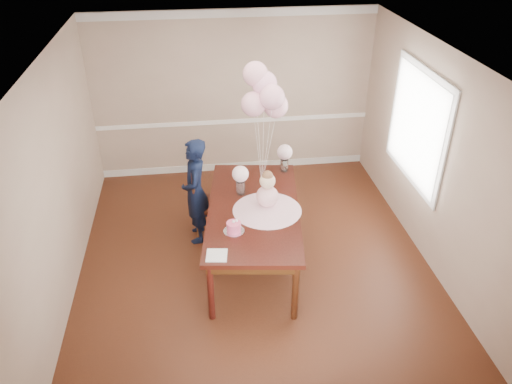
% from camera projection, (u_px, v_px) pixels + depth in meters
% --- Properties ---
extents(floor, '(4.50, 5.00, 0.00)m').
position_uv_depth(floor, '(254.00, 258.00, 6.65)').
color(floor, '#36180D').
rests_on(floor, ground).
extents(ceiling, '(4.50, 5.00, 0.02)m').
position_uv_depth(ceiling, '(253.00, 56.00, 5.25)').
color(ceiling, silver).
rests_on(ceiling, wall_back).
extents(wall_back, '(4.50, 0.02, 2.70)m').
position_uv_depth(wall_back, '(234.00, 95.00, 8.06)').
color(wall_back, tan).
rests_on(wall_back, floor).
extents(wall_front, '(4.50, 0.02, 2.70)m').
position_uv_depth(wall_front, '(295.00, 323.00, 3.83)').
color(wall_front, tan).
rests_on(wall_front, floor).
extents(wall_left, '(0.02, 5.00, 2.70)m').
position_uv_depth(wall_left, '(58.00, 181.00, 5.69)').
color(wall_left, tan).
rests_on(wall_left, floor).
extents(wall_right, '(0.02, 5.00, 2.70)m').
position_uv_depth(wall_right, '(433.00, 157.00, 6.20)').
color(wall_right, tan).
rests_on(wall_right, floor).
extents(chair_rail_trim, '(4.50, 0.02, 0.07)m').
position_uv_depth(chair_rail_trim, '(234.00, 121.00, 8.29)').
color(chair_rail_trim, white).
rests_on(chair_rail_trim, wall_back).
extents(crown_molding, '(4.50, 0.02, 0.12)m').
position_uv_depth(crown_molding, '(232.00, 13.00, 7.39)').
color(crown_molding, silver).
rests_on(crown_molding, wall_back).
extents(baseboard_trim, '(4.50, 0.02, 0.12)m').
position_uv_depth(baseboard_trim, '(236.00, 166.00, 8.73)').
color(baseboard_trim, silver).
rests_on(baseboard_trim, floor).
extents(window_frame, '(0.02, 1.66, 1.56)m').
position_uv_depth(window_frame, '(417.00, 126.00, 6.52)').
color(window_frame, silver).
rests_on(window_frame, wall_right).
extents(window_blinds, '(0.01, 1.50, 1.40)m').
position_uv_depth(window_blinds, '(416.00, 126.00, 6.52)').
color(window_blinds, white).
rests_on(window_blinds, wall_right).
extents(dining_table_top, '(1.40, 2.36, 0.06)m').
position_uv_depth(dining_table_top, '(253.00, 209.00, 6.18)').
color(dining_table_top, black).
rests_on(dining_table_top, table_leg_fl).
extents(table_apron, '(1.28, 2.23, 0.11)m').
position_uv_depth(table_apron, '(254.00, 215.00, 6.22)').
color(table_apron, black).
rests_on(table_apron, table_leg_fl).
extents(table_leg_fl, '(0.09, 0.09, 0.78)m').
position_uv_depth(table_leg_fl, '(211.00, 292.00, 5.52)').
color(table_leg_fl, black).
rests_on(table_leg_fl, floor).
extents(table_leg_fr, '(0.09, 0.09, 0.78)m').
position_uv_depth(table_leg_fr, '(295.00, 292.00, 5.52)').
color(table_leg_fr, black).
rests_on(table_leg_fr, floor).
extents(table_leg_bl, '(0.09, 0.09, 0.78)m').
position_uv_depth(table_leg_bl, '(222.00, 195.00, 7.27)').
color(table_leg_bl, black).
rests_on(table_leg_bl, floor).
extents(table_leg_br, '(0.09, 0.09, 0.78)m').
position_uv_depth(table_leg_br, '(286.00, 195.00, 7.27)').
color(table_leg_br, black).
rests_on(table_leg_br, floor).
extents(baby_skirt, '(0.95, 0.95, 0.11)m').
position_uv_depth(baby_skirt, '(267.00, 206.00, 6.09)').
color(baby_skirt, '#DAA1B3').
rests_on(baby_skirt, dining_table_top).
extents(baby_torso, '(0.27, 0.27, 0.27)m').
position_uv_depth(baby_torso, '(267.00, 196.00, 6.01)').
color(baby_torso, '#F098C8').
rests_on(baby_torso, baby_skirt).
extents(baby_head, '(0.19, 0.19, 0.19)m').
position_uv_depth(baby_head, '(267.00, 181.00, 5.90)').
color(baby_head, beige).
rests_on(baby_head, baby_torso).
extents(baby_hair, '(0.13, 0.13, 0.13)m').
position_uv_depth(baby_hair, '(268.00, 176.00, 5.87)').
color(baby_hair, brown).
rests_on(baby_hair, baby_head).
extents(cake_platter, '(0.28, 0.28, 0.01)m').
position_uv_depth(cake_platter, '(234.00, 231.00, 5.73)').
color(cake_platter, silver).
rests_on(cake_platter, dining_table_top).
extents(birthday_cake, '(0.19, 0.19, 0.11)m').
position_uv_depth(birthday_cake, '(234.00, 227.00, 5.70)').
color(birthday_cake, '#D9446F').
rests_on(birthday_cake, cake_platter).
extents(cake_flower_a, '(0.03, 0.03, 0.03)m').
position_uv_depth(cake_flower_a, '(234.00, 222.00, 5.66)').
color(cake_flower_a, white).
rests_on(cake_flower_a, birthday_cake).
extents(cake_flower_b, '(0.03, 0.03, 0.03)m').
position_uv_depth(cake_flower_b, '(237.00, 220.00, 5.68)').
color(cake_flower_b, white).
rests_on(cake_flower_b, birthday_cake).
extents(rose_vase_near, '(0.13, 0.13, 0.18)m').
position_uv_depth(rose_vase_near, '(241.00, 188.00, 6.40)').
color(rose_vase_near, silver).
rests_on(rose_vase_near, dining_table_top).
extents(roses_near, '(0.21, 0.21, 0.21)m').
position_uv_depth(roses_near, '(240.00, 174.00, 6.30)').
color(roses_near, '#F5CED2').
rests_on(roses_near, rose_vase_near).
extents(rose_vase_far, '(0.13, 0.13, 0.18)m').
position_uv_depth(rose_vase_far, '(284.00, 165.00, 6.93)').
color(rose_vase_far, white).
rests_on(rose_vase_far, dining_table_top).
extents(roses_far, '(0.21, 0.21, 0.21)m').
position_uv_depth(roses_far, '(285.00, 152.00, 6.82)').
color(roses_far, silver).
rests_on(roses_far, rose_vase_far).
extents(napkin, '(0.25, 0.25, 0.01)m').
position_uv_depth(napkin, '(217.00, 255.00, 5.35)').
color(napkin, silver).
rests_on(napkin, dining_table_top).
extents(balloon_weight, '(0.05, 0.05, 0.02)m').
position_uv_depth(balloon_weight, '(262.00, 182.00, 6.68)').
color(balloon_weight, '#B9BABE').
rests_on(balloon_weight, dining_table_top).
extents(balloon_a, '(0.31, 0.31, 0.31)m').
position_uv_depth(balloon_a, '(254.00, 104.00, 6.11)').
color(balloon_a, '#E2A0B6').
rests_on(balloon_a, balloon_ribbon_a).
extents(balloon_b, '(0.31, 0.31, 0.31)m').
position_uv_depth(balloon_b, '(272.00, 97.00, 6.00)').
color(balloon_b, '#E5A2BC').
rests_on(balloon_b, balloon_ribbon_b).
extents(balloon_c, '(0.31, 0.31, 0.31)m').
position_uv_depth(balloon_c, '(264.00, 84.00, 6.09)').
color(balloon_c, '#EDA8CC').
rests_on(balloon_c, balloon_ribbon_c).
extents(balloon_d, '(0.31, 0.31, 0.31)m').
position_uv_depth(balloon_d, '(255.00, 74.00, 6.05)').
color(balloon_d, '#E3A0B6').
rests_on(balloon_d, balloon_ribbon_d).
extents(balloon_e, '(0.31, 0.31, 0.31)m').
position_uv_depth(balloon_e, '(276.00, 106.00, 6.21)').
color(balloon_e, '#F7AFC6').
rests_on(balloon_e, balloon_ribbon_e).
extents(balloon_ribbon_a, '(0.10, 0.02, 0.93)m').
position_uv_depth(balloon_ribbon_a, '(258.00, 151.00, 6.44)').
color(balloon_ribbon_a, white).
rests_on(balloon_ribbon_a, balloon_weight).
extents(balloon_ribbon_b, '(0.11, 0.07, 1.04)m').
position_uv_depth(balloon_ribbon_b, '(267.00, 148.00, 6.39)').
color(balloon_ribbon_b, white).
rests_on(balloon_ribbon_b, balloon_weight).
extents(balloon_ribbon_c, '(0.04, 0.10, 1.16)m').
position_uv_depth(balloon_ribbon_c, '(263.00, 141.00, 6.43)').
color(balloon_ribbon_c, white).
rests_on(balloon_ribbon_c, balloon_weight).
extents(balloon_ribbon_d, '(0.08, 0.13, 1.26)m').
position_uv_depth(balloon_ribbon_d, '(259.00, 137.00, 6.41)').
color(balloon_ribbon_d, white).
rests_on(balloon_ribbon_d, balloon_weight).
extents(balloon_ribbon_e, '(0.17, 0.06, 0.87)m').
position_uv_depth(balloon_ribbon_e, '(269.00, 151.00, 6.49)').
color(balloon_ribbon_e, white).
rests_on(balloon_ribbon_e, balloon_weight).
extents(dining_chair_seat, '(0.51, 0.51, 0.05)m').
position_uv_depth(dining_chair_seat, '(212.00, 204.00, 6.89)').
color(dining_chair_seat, black).
rests_on(dining_chair_seat, chair_leg_fl).
extents(chair_leg_fl, '(0.05, 0.05, 0.46)m').
position_uv_depth(chair_leg_fl, '(198.00, 227.00, 6.84)').
color(chair_leg_fl, '#3D2010').
rests_on(chair_leg_fl, floor).
extents(chair_leg_fr, '(0.05, 0.05, 0.46)m').
position_uv_depth(chair_leg_fr, '(226.00, 227.00, 6.86)').
color(chair_leg_fr, black).
rests_on(chair_leg_fr, floor).
extents(chair_leg_bl, '(0.05, 0.05, 0.46)m').
position_uv_depth(chair_leg_bl, '(199.00, 212.00, 7.17)').
color(chair_leg_bl, '#321D0D').
rests_on(chair_leg_bl, floor).
extents(chair_leg_br, '(0.05, 0.05, 0.46)m').
position_uv_depth(chair_leg_br, '(226.00, 211.00, 7.19)').
color(chair_leg_br, '#33120D').
rests_on(chair_leg_br, floor).
extents(chair_back_post_l, '(0.05, 0.05, 0.60)m').
position_uv_depth(chair_back_post_l, '(194.00, 192.00, 6.55)').
color(chair_back_post_l, '#33140E').
rests_on(chair_back_post_l, dining_chair_seat).
extents(chair_back_post_r, '(0.05, 0.05, 0.60)m').
position_uv_depth(chair_back_post_r, '(195.00, 178.00, 6.88)').
color(chair_back_post_r, '#38200F').
rests_on(chair_back_post_r, dining_chair_seat).
extents(chair_slat_low, '(0.06, 0.43, 0.05)m').
position_uv_depth(chair_slat_low, '(195.00, 193.00, 6.78)').
color(chair_slat_low, '#3D1410').
rests_on(chair_slat_low, dining_chair_seat).
extents(chair_slat_mid, '(0.06, 0.43, 0.05)m').
position_uv_depth(chair_slat_mid, '(194.00, 182.00, 6.69)').
color(chair_slat_mid, '#351D0E').
rests_on(chair_slat_mid, dining_chair_seat).
extents(chair_slat_top, '(0.06, 0.43, 0.05)m').
position_uv_depth(chair_slat_top, '(193.00, 171.00, 6.60)').
color(chair_slat_top, '#34140E').
rests_on(chair_slat_top, dining_chair_seat).
extents(woman, '(0.37, 0.55, 1.50)m').
position_uv_depth(woman, '(195.00, 191.00, 6.66)').
color(woman, black).
rests_on(woman, floor).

